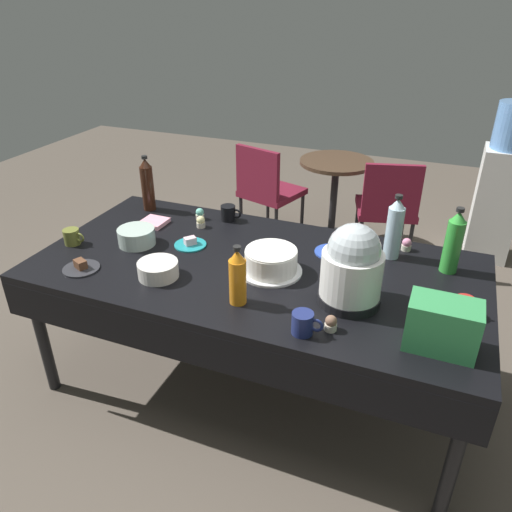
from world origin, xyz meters
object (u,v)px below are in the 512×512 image
Objects in this scene: soda_bottle_orange_juice at (238,277)px; coffee_mug_black at (229,213)px; cupcake_cocoa at (201,222)px; maroon_chair_right at (387,205)px; ceramic_snack_bowl at (158,269)px; soda_bottle_lime_soda at (453,242)px; round_cafe_table at (335,186)px; dessert_plate_charcoal at (81,267)px; soda_bottle_water at (394,229)px; soda_bottle_cola at (147,185)px; coffee_mug_red at (465,307)px; coffee_mug_olive at (72,237)px; maroon_chair_left at (267,187)px; dessert_plate_teal at (190,244)px; dessert_plate_cobalt at (332,251)px; cupcake_berry at (407,245)px; coffee_mug_navy at (303,323)px; soda_carton at (442,326)px; cupcake_vanilla at (200,214)px; cupcake_rose at (331,323)px; frosted_layer_cake at (271,261)px; glass_salad_bowl at (137,236)px; slow_cooker at (352,267)px; potluck_table at (256,276)px; water_cooler at (499,188)px.

soda_bottle_orange_juice reaches higher than coffee_mug_black.
cupcake_cocoa is 0.08× the size of maroon_chair_right.
soda_bottle_lime_soda is (1.27, 0.57, 0.11)m from ceramic_snack_bowl.
cupcake_cocoa is 0.09× the size of round_cafe_table.
soda_bottle_water reaches higher than dessert_plate_charcoal.
soda_bottle_lime_soda is (1.34, 0.00, 0.12)m from cupcake_cocoa.
soda_bottle_water is 0.99× the size of soda_bottle_cola.
coffee_mug_olive is at bearing -177.69° from coffee_mug_red.
cupcake_cocoa is at bearing -104.23° from round_cafe_table.
coffee_mug_black is at bearing -79.70° from maroon_chair_left.
dessert_plate_teal is at bearing -164.84° from soda_bottle_water.
soda_bottle_water is (1.38, 0.69, 0.14)m from dessert_plate_charcoal.
soda_bottle_lime_soda is at bearing 3.14° from dessert_plate_cobalt.
round_cafe_table is at bearing 116.36° from cupcake_berry.
soda_carton is (0.51, 0.11, 0.05)m from coffee_mug_navy.
soda_bottle_water is 1.40m from maroon_chair_right.
cupcake_vanilla is at bearing 176.18° from soda_bottle_lime_soda.
soda_bottle_cola reaches higher than cupcake_rose.
coffee_mug_red is 2.34m from maroon_chair_left.
coffee_mug_red is at bearing 72.60° from soda_carton.
soda_bottle_lime_soda is 1.76m from soda_bottle_cola.
frosted_layer_cake is at bearing -30.82° from cupcake_cocoa.
coffee_mug_olive is 0.47× the size of soda_carton.
cupcake_vanilla is 1.31m from maroon_chair_left.
ceramic_snack_bowl is 0.70× the size of soda_bottle_orange_juice.
cupcake_rose is 2.31m from maroon_chair_left.
glass_salad_bowl is at bearing -163.72° from dessert_plate_cobalt.
slow_cooker is 0.27m from cupcake_rose.
maroon_chair_right is 0.52m from round_cafe_table.
potluck_table is 0.61m from cupcake_rose.
soda_bottle_lime_soda is (1.29, 0.23, 0.14)m from dessert_plate_teal.
soda_bottle_water is at bearing 36.17° from frosted_layer_cake.
cupcake_vanilla reaches higher than potluck_table.
glass_salad_bowl is at bearing -160.94° from cupcake_berry.
glass_salad_bowl is 2.92× the size of cupcake_rose.
maroon_chair_right reaches higher than dessert_plate_charcoal.
dessert_plate_charcoal is 1.38× the size of coffee_mug_navy.
dessert_plate_charcoal is 1.25m from cupcake_rose.
cupcake_berry is 1.77m from maroon_chair_left.
potluck_table is at bearing 160.02° from soda_carton.
water_cooler is (1.97, 2.44, -0.17)m from dessert_plate_charcoal.
frosted_layer_cake is 2.45× the size of coffee_mug_olive.
slow_cooker is 0.30× the size of water_cooler.
coffee_mug_red reaches higher than cupcake_rose.
soda_bottle_orange_juice is 2.12× the size of coffee_mug_navy.
cupcake_berry is 1.54m from soda_bottle_cola.
cupcake_rose is 0.58m from coffee_mug_red.
coffee_mug_black is at bearing 129.67° from coffee_mug_navy.
soda_bottle_lime_soda is at bearing 24.18° from ceramic_snack_bowl.
maroon_chair_right is (-0.46, 1.37, -0.41)m from soda_bottle_lime_soda.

